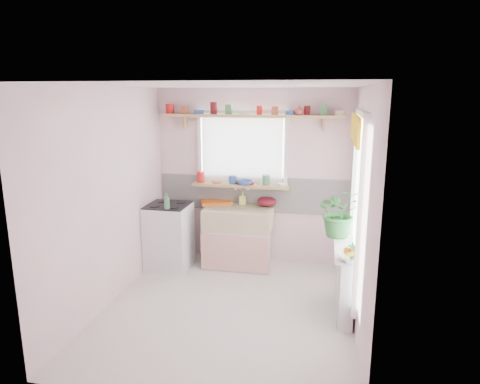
# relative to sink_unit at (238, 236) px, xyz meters

# --- Properties ---
(room) EXTENTS (3.20, 3.20, 3.20)m
(room) POSITION_rel_sink_unit_xyz_m (0.81, -0.43, 0.94)
(room) COLOR silver
(room) RESTS_ON ground
(sink_unit) EXTENTS (0.95, 0.65, 1.11)m
(sink_unit) POSITION_rel_sink_unit_xyz_m (0.00, 0.00, 0.00)
(sink_unit) COLOR white
(sink_unit) RESTS_ON ground
(cooker) EXTENTS (0.58, 0.58, 0.93)m
(cooker) POSITION_rel_sink_unit_xyz_m (-0.95, -0.24, 0.03)
(cooker) COLOR white
(cooker) RESTS_ON ground
(radiator_ledge) EXTENTS (0.22, 0.95, 0.78)m
(radiator_ledge) POSITION_rel_sink_unit_xyz_m (1.45, -1.09, -0.03)
(radiator_ledge) COLOR white
(radiator_ledge) RESTS_ON ground
(windowsill) EXTENTS (1.40, 0.22, 0.04)m
(windowsill) POSITION_rel_sink_unit_xyz_m (-0.00, 0.19, 0.71)
(windowsill) COLOR tan
(windowsill) RESTS_ON room
(pine_shelf) EXTENTS (2.52, 0.24, 0.04)m
(pine_shelf) POSITION_rel_sink_unit_xyz_m (0.15, 0.18, 1.69)
(pine_shelf) COLOR tan
(pine_shelf) RESTS_ON room
(shelf_crockery) EXTENTS (2.47, 0.11, 0.12)m
(shelf_crockery) POSITION_rel_sink_unit_xyz_m (0.11, 0.18, 1.76)
(shelf_crockery) COLOR red
(shelf_crockery) RESTS_ON pine_shelf
(sill_crockery) EXTENTS (1.35, 0.11, 0.12)m
(sill_crockery) POSITION_rel_sink_unit_xyz_m (-0.05, 0.19, 0.78)
(sill_crockery) COLOR red
(sill_crockery) RESTS_ON windowsill
(dish_tray) EXTENTS (0.53, 0.47, 0.04)m
(dish_tray) POSITION_rel_sink_unit_xyz_m (-0.38, 0.21, 0.44)
(dish_tray) COLOR #D05812
(dish_tray) RESTS_ON sink_unit
(colander) EXTENTS (0.31, 0.31, 0.13)m
(colander) POSITION_rel_sink_unit_xyz_m (0.37, 0.21, 0.48)
(colander) COLOR #5C0F1C
(colander) RESTS_ON sink_unit
(jade_plant) EXTENTS (0.65, 0.60, 0.59)m
(jade_plant) POSITION_rel_sink_unit_xyz_m (1.36, -0.73, 0.64)
(jade_plant) COLOR #2D7030
(jade_plant) RESTS_ON radiator_ledge
(fruit_bowl) EXTENTS (0.37, 0.37, 0.07)m
(fruit_bowl) POSITION_rel_sink_unit_xyz_m (1.48, -1.49, 0.38)
(fruit_bowl) COLOR white
(fruit_bowl) RESTS_ON radiator_ledge
(herb_pot) EXTENTS (0.11, 0.08, 0.19)m
(herb_pot) POSITION_rel_sink_unit_xyz_m (1.48, -1.49, 0.44)
(herb_pot) COLOR #336E2C
(herb_pot) RESTS_ON radiator_ledge
(soap_bottle_sink) EXTENTS (0.08, 0.09, 0.18)m
(soap_bottle_sink) POSITION_rel_sink_unit_xyz_m (0.02, 0.21, 0.51)
(soap_bottle_sink) COLOR #E2EC68
(soap_bottle_sink) RESTS_ON sink_unit
(sill_cup) EXTENTS (0.14, 0.14, 0.10)m
(sill_cup) POSITION_rel_sink_unit_xyz_m (-0.06, 0.25, 0.78)
(sill_cup) COLOR beige
(sill_cup) RESTS_ON windowsill
(sill_bowl) EXTENTS (0.23, 0.23, 0.07)m
(sill_bowl) POSITION_rel_sink_unit_xyz_m (0.06, 0.13, 0.76)
(sill_bowl) COLOR #3754B2
(sill_bowl) RESTS_ON windowsill
(shelf_vase) EXTENTS (0.15, 0.15, 0.13)m
(shelf_vase) POSITION_rel_sink_unit_xyz_m (0.80, 0.12, 1.77)
(shelf_vase) COLOR #A33C32
(shelf_vase) RESTS_ON pine_shelf
(cooker_bottle) EXTENTS (0.11, 0.11, 0.22)m
(cooker_bottle) POSITION_rel_sink_unit_xyz_m (-0.88, -0.46, 0.59)
(cooker_bottle) COLOR #3B774D
(cooker_bottle) RESTS_ON cooker
(fruit) EXTENTS (0.20, 0.14, 0.10)m
(fruit) POSITION_rel_sink_unit_xyz_m (1.49, -1.49, 0.44)
(fruit) COLOR orange
(fruit) RESTS_ON fruit_bowl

